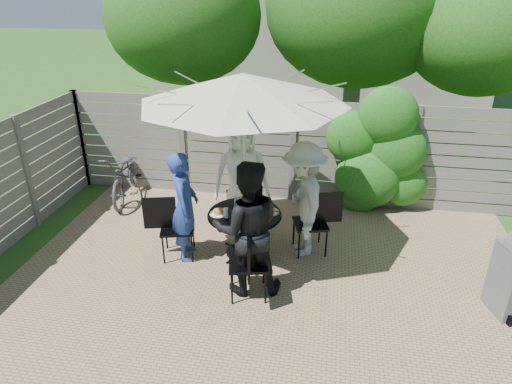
% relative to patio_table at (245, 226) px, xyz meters
% --- Properties ---
extents(backyard_envelope, '(60.00, 60.00, 5.00)m').
position_rel_patio_table_xyz_m(backyard_envelope, '(0.57, 9.21, 2.14)').
color(backyard_envelope, '#264F18').
rests_on(backyard_envelope, ground).
extents(patio_table, '(1.25, 1.25, 0.68)m').
position_rel_patio_table_xyz_m(patio_table, '(0.00, 0.00, 0.00)').
color(patio_table, black).
rests_on(patio_table, ground).
extents(umbrella, '(3.28, 3.28, 2.63)m').
position_rel_patio_table_xyz_m(umbrella, '(0.00, 0.00, 1.96)').
color(umbrella, silver).
rests_on(umbrella, ground).
extents(chair_back, '(0.60, 0.76, 0.99)m').
position_rel_patio_table_xyz_m(chair_back, '(-0.23, 0.94, -0.17)').
color(chair_back, black).
rests_on(chair_back, ground).
extents(person_back, '(0.98, 0.76, 1.79)m').
position_rel_patio_table_xyz_m(person_back, '(-0.20, 0.81, 0.42)').
color(person_back, white).
rests_on(person_back, ground).
extents(chair_left, '(0.73, 0.56, 0.96)m').
position_rel_patio_table_xyz_m(chair_left, '(-0.94, -0.23, -0.18)').
color(chair_left, black).
rests_on(chair_left, ground).
extents(person_left, '(0.51, 0.66, 1.61)m').
position_rel_patio_table_xyz_m(person_left, '(-0.81, -0.20, 0.33)').
color(person_left, navy).
rests_on(person_left, ground).
extents(chair_front, '(0.57, 0.75, 0.99)m').
position_rel_patio_table_xyz_m(chair_front, '(0.23, -0.94, -0.17)').
color(chair_front, black).
rests_on(chair_front, ground).
extents(person_front, '(1.01, 0.87, 1.79)m').
position_rel_patio_table_xyz_m(person_front, '(0.20, -0.81, 0.42)').
color(person_front, black).
rests_on(person_front, ground).
extents(chair_right, '(0.73, 0.57, 0.95)m').
position_rel_patio_table_xyz_m(chair_right, '(0.94, 0.23, -0.18)').
color(chair_right, black).
rests_on(chair_right, ground).
extents(person_right, '(0.88, 1.22, 1.70)m').
position_rel_patio_table_xyz_m(person_right, '(0.81, 0.20, 0.38)').
color(person_right, '#ADAEA9').
rests_on(person_right, ground).
extents(plate_back, '(0.26, 0.26, 0.06)m').
position_rel_patio_table_xyz_m(plate_back, '(-0.09, 0.35, 0.23)').
color(plate_back, white).
rests_on(plate_back, patio_table).
extents(plate_left, '(0.26, 0.26, 0.06)m').
position_rel_patio_table_xyz_m(plate_left, '(-0.35, -0.09, 0.23)').
color(plate_left, white).
rests_on(plate_left, patio_table).
extents(plate_front, '(0.26, 0.26, 0.06)m').
position_rel_patio_table_xyz_m(plate_front, '(0.09, -0.35, 0.23)').
color(plate_front, white).
rests_on(plate_front, patio_table).
extents(plate_right, '(0.26, 0.26, 0.06)m').
position_rel_patio_table_xyz_m(plate_right, '(0.35, 0.09, 0.23)').
color(plate_right, white).
rests_on(plate_right, patio_table).
extents(glass_back, '(0.07, 0.07, 0.14)m').
position_rel_patio_table_xyz_m(glass_back, '(-0.16, 0.23, 0.27)').
color(glass_back, silver).
rests_on(glass_back, patio_table).
extents(glass_left, '(0.07, 0.07, 0.14)m').
position_rel_patio_table_xyz_m(glass_left, '(-0.23, -0.16, 0.27)').
color(glass_left, silver).
rests_on(glass_left, patio_table).
extents(glass_front, '(0.07, 0.07, 0.14)m').
position_rel_patio_table_xyz_m(glass_front, '(0.16, -0.23, 0.27)').
color(glass_front, silver).
rests_on(glass_front, patio_table).
extents(glass_right, '(0.07, 0.07, 0.14)m').
position_rel_patio_table_xyz_m(glass_right, '(0.23, 0.16, 0.27)').
color(glass_right, silver).
rests_on(glass_right, patio_table).
extents(syrup_jug, '(0.09, 0.09, 0.16)m').
position_rel_patio_table_xyz_m(syrup_jug, '(-0.07, 0.03, 0.28)').
color(syrup_jug, '#59280C').
rests_on(syrup_jug, patio_table).
extents(coffee_cup, '(0.08, 0.08, 0.12)m').
position_rel_patio_table_xyz_m(coffee_cup, '(0.04, 0.24, 0.26)').
color(coffee_cup, '#C6B293').
rests_on(coffee_cup, patio_table).
extents(bicycle, '(0.91, 1.80, 0.90)m').
position_rel_patio_table_xyz_m(bicycle, '(-2.49, 1.52, -0.02)').
color(bicycle, '#333338').
rests_on(bicycle, ground).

